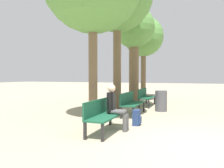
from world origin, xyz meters
name	(u,v)px	position (x,y,z in m)	size (l,w,h in m)	color
ground_plane	(192,145)	(0.00, 0.00, 0.00)	(80.00, 80.00, 0.00)	tan
bench_row_0	(104,113)	(-2.15, 0.36, 0.49)	(0.52, 1.69, 0.84)	#195138
bench_row_1	(131,102)	(-2.15, 2.97, 0.49)	(0.52, 1.69, 0.84)	#195138
bench_row_2	(145,96)	(-2.15, 5.58, 0.49)	(0.52, 1.69, 0.84)	#195138
tree_row_2	(134,31)	(-3.15, 7.15, 3.98)	(2.31, 2.31, 5.33)	brown
tree_row_3	(143,37)	(-3.15, 9.61, 4.02)	(2.63, 2.63, 5.38)	brown
person_seated	(115,106)	(-1.92, 0.61, 0.66)	(0.57, 0.32, 1.23)	#4C4C4C
backpack	(137,118)	(-1.53, 1.39, 0.22)	(0.22, 0.29, 0.45)	navy
trash_bin	(161,101)	(-1.23, 4.24, 0.42)	(0.48, 0.48, 0.84)	#4C4C51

